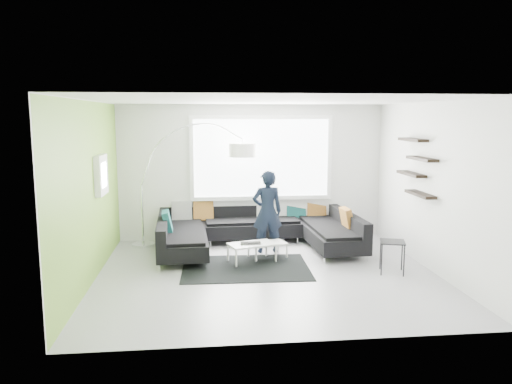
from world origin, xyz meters
TOP-DOWN VIEW (x-y plane):
  - ground at (0.00, 0.00)m, footprint 5.50×5.50m
  - room_shell at (0.04, 0.21)m, footprint 5.54×5.04m
  - sectional_sofa at (0.01, 1.52)m, footprint 3.84×2.47m
  - rug at (-0.32, 0.36)m, footprint 2.18×1.62m
  - coffee_table at (-0.02, 0.84)m, footprint 1.15×0.87m
  - arc_lamp at (-2.22, 2.06)m, footprint 2.39×1.20m
  - side_table at (2.05, -0.15)m, footprint 0.49×0.49m
  - person at (0.18, 1.34)m, footprint 0.63×0.46m
  - laptop at (-0.20, 0.65)m, footprint 0.36×0.24m

SIDE VIEW (x-z plane):
  - ground at x=0.00m, z-range 0.00..0.00m
  - rug at x=-0.32m, z-range 0.00..0.01m
  - coffee_table at x=-0.02m, z-range 0.00..0.33m
  - side_table at x=2.05m, z-range 0.00..0.54m
  - laptop at x=-0.20m, z-range 0.33..0.36m
  - sectional_sofa at x=0.01m, z-range -0.05..0.76m
  - person at x=0.18m, z-range 0.00..1.56m
  - arc_lamp at x=-2.22m, z-range 0.00..2.43m
  - room_shell at x=0.04m, z-range 0.40..3.22m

